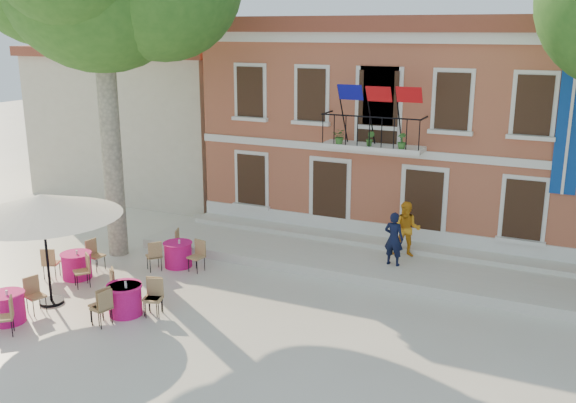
{
  "coord_description": "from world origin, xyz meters",
  "views": [
    {
      "loc": [
        8.09,
        -13.62,
        7.12
      ],
      "look_at": [
        0.01,
        3.5,
        1.99
      ],
      "focal_mm": 40.0,
      "sensor_mm": 36.0,
      "label": 1
    }
  ],
  "objects_px": {
    "pedestrian_navy": "(394,239)",
    "cafe_table_3": "(178,253)",
    "patio_umbrella": "(42,206)",
    "cafe_table_0": "(77,264)",
    "pedestrian_orange": "(407,229)",
    "cafe_table_1": "(125,297)",
    "cafe_table_4": "(125,299)",
    "cafe_table_2": "(7,306)"
  },
  "relations": [
    {
      "from": "pedestrian_navy",
      "to": "cafe_table_2",
      "type": "distance_m",
      "value": 10.66
    },
    {
      "from": "patio_umbrella",
      "to": "cafe_table_1",
      "type": "distance_m",
      "value": 3.16
    },
    {
      "from": "pedestrian_orange",
      "to": "cafe_table_4",
      "type": "distance_m",
      "value": 8.63
    },
    {
      "from": "cafe_table_1",
      "to": "cafe_table_3",
      "type": "xyz_separation_m",
      "value": [
        -0.67,
        3.35,
        0.0
      ]
    },
    {
      "from": "pedestrian_orange",
      "to": "cafe_table_2",
      "type": "relative_size",
      "value": 0.94
    },
    {
      "from": "pedestrian_navy",
      "to": "cafe_table_0",
      "type": "xyz_separation_m",
      "value": [
        -8.31,
        -4.26,
        -0.68
      ]
    },
    {
      "from": "patio_umbrella",
      "to": "pedestrian_navy",
      "type": "xyz_separation_m",
      "value": [
        7.66,
        5.94,
        -1.6
      ]
    },
    {
      "from": "pedestrian_orange",
      "to": "cafe_table_1",
      "type": "distance_m",
      "value": 8.61
    },
    {
      "from": "cafe_table_1",
      "to": "patio_umbrella",
      "type": "bearing_deg",
      "value": -169.59
    },
    {
      "from": "pedestrian_orange",
      "to": "cafe_table_3",
      "type": "xyz_separation_m",
      "value": [
        -6.31,
        -3.11,
        -0.73
      ]
    },
    {
      "from": "pedestrian_orange",
      "to": "cafe_table_4",
      "type": "bearing_deg",
      "value": -140.14
    },
    {
      "from": "cafe_table_2",
      "to": "pedestrian_navy",
      "type": "bearing_deg",
      "value": 43.04
    },
    {
      "from": "cafe_table_3",
      "to": "pedestrian_orange",
      "type": "bearing_deg",
      "value": 26.22
    },
    {
      "from": "pedestrian_orange",
      "to": "cafe_table_1",
      "type": "relative_size",
      "value": 0.95
    },
    {
      "from": "pedestrian_orange",
      "to": "cafe_table_3",
      "type": "distance_m",
      "value": 7.08
    },
    {
      "from": "patio_umbrella",
      "to": "cafe_table_0",
      "type": "xyz_separation_m",
      "value": [
        -0.65,
        1.68,
        -2.28
      ]
    },
    {
      "from": "pedestrian_navy",
      "to": "cafe_table_3",
      "type": "bearing_deg",
      "value": 25.3
    },
    {
      "from": "patio_umbrella",
      "to": "cafe_table_2",
      "type": "xyz_separation_m",
      "value": [
        -0.11,
        -1.32,
        -2.28
      ]
    },
    {
      "from": "pedestrian_navy",
      "to": "cafe_table_4",
      "type": "xyz_separation_m",
      "value": [
        -5.4,
        -5.65,
        -0.68
      ]
    },
    {
      "from": "pedestrian_orange",
      "to": "cafe_table_2",
      "type": "distance_m",
      "value": 11.41
    },
    {
      "from": "pedestrian_orange",
      "to": "cafe_table_1",
      "type": "bearing_deg",
      "value": -141.17
    },
    {
      "from": "cafe_table_1",
      "to": "pedestrian_orange",
      "type": "bearing_deg",
      "value": 48.83
    },
    {
      "from": "patio_umbrella",
      "to": "pedestrian_orange",
      "type": "xyz_separation_m",
      "value": [
        7.81,
        6.85,
        -1.55
      ]
    },
    {
      "from": "pedestrian_navy",
      "to": "cafe_table_1",
      "type": "xyz_separation_m",
      "value": [
        -5.51,
        -5.54,
        -0.68
      ]
    },
    {
      "from": "cafe_table_0",
      "to": "cafe_table_3",
      "type": "relative_size",
      "value": 1.01
    },
    {
      "from": "cafe_table_1",
      "to": "cafe_table_2",
      "type": "bearing_deg",
      "value": -142.86
    },
    {
      "from": "cafe_table_1",
      "to": "cafe_table_3",
      "type": "relative_size",
      "value": 0.98
    },
    {
      "from": "patio_umbrella",
      "to": "cafe_table_0",
      "type": "height_order",
      "value": "patio_umbrella"
    },
    {
      "from": "cafe_table_4",
      "to": "cafe_table_2",
      "type": "bearing_deg",
      "value": -145.95
    },
    {
      "from": "patio_umbrella",
      "to": "cafe_table_4",
      "type": "xyz_separation_m",
      "value": [
        2.26,
        0.28,
        -2.28
      ]
    },
    {
      "from": "pedestrian_navy",
      "to": "pedestrian_orange",
      "type": "height_order",
      "value": "pedestrian_orange"
    },
    {
      "from": "pedestrian_navy",
      "to": "cafe_table_0",
      "type": "relative_size",
      "value": 0.87
    },
    {
      "from": "pedestrian_navy",
      "to": "cafe_table_4",
      "type": "height_order",
      "value": "pedestrian_navy"
    },
    {
      "from": "cafe_table_1",
      "to": "cafe_table_2",
      "type": "distance_m",
      "value": 2.85
    },
    {
      "from": "patio_umbrella",
      "to": "pedestrian_navy",
      "type": "height_order",
      "value": "patio_umbrella"
    },
    {
      "from": "pedestrian_orange",
      "to": "cafe_table_0",
      "type": "height_order",
      "value": "pedestrian_orange"
    },
    {
      "from": "cafe_table_0",
      "to": "cafe_table_4",
      "type": "relative_size",
      "value": 1.01
    },
    {
      "from": "pedestrian_navy",
      "to": "cafe_table_4",
      "type": "distance_m",
      "value": 7.85
    },
    {
      "from": "patio_umbrella",
      "to": "cafe_table_0",
      "type": "bearing_deg",
      "value": 111.2
    },
    {
      "from": "pedestrian_orange",
      "to": "cafe_table_0",
      "type": "distance_m",
      "value": 9.94
    },
    {
      "from": "cafe_table_2",
      "to": "cafe_table_4",
      "type": "xyz_separation_m",
      "value": [
        2.38,
        1.61,
        0.0
      ]
    },
    {
      "from": "cafe_table_1",
      "to": "cafe_table_4",
      "type": "relative_size",
      "value": 0.99
    }
  ]
}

